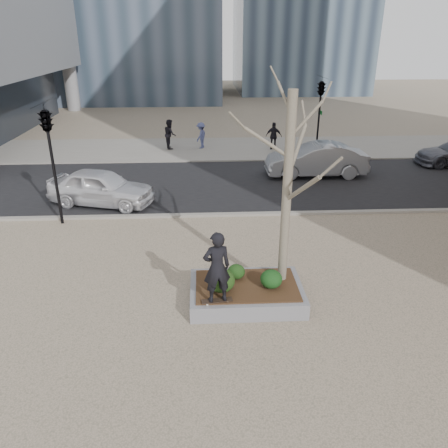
{
  "coord_description": "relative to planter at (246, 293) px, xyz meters",
  "views": [
    {
      "loc": [
        -0.12,
        -9.98,
        6.66
      ],
      "look_at": [
        0.5,
        2.0,
        1.4
      ],
      "focal_mm": 35.0,
      "sensor_mm": 36.0,
      "label": 1
    }
  ],
  "objects": [
    {
      "name": "pedestrian_b",
      "position": [
        -1.15,
        17.12,
        0.6
      ],
      "size": [
        0.96,
        1.18,
        1.59
      ],
      "primitive_type": "imported",
      "rotation": [
        0.0,
        0.0,
        4.29
      ],
      "color": "#474F81",
      "rests_on": "far_sidewalk"
    },
    {
      "name": "ground",
      "position": [
        -1.0,
        0.0,
        -0.23
      ],
      "size": [
        120.0,
        120.0,
        0.0
      ],
      "primitive_type": "plane",
      "color": "tan",
      "rests_on": "ground"
    },
    {
      "name": "traffic_light_near",
      "position": [
        -6.5,
        5.6,
        2.02
      ],
      "size": [
        0.6,
        2.48,
        4.5
      ],
      "primitive_type": null,
      "color": "black",
      "rests_on": "ground"
    },
    {
      "name": "sycamore_tree",
      "position": [
        1.0,
        0.3,
        3.56
      ],
      "size": [
        2.8,
        2.8,
        6.6
      ],
      "primitive_type": null,
      "color": "gray",
      "rests_on": "planter_mulch"
    },
    {
      "name": "police_car",
      "position": [
        -5.35,
        7.51,
        0.54
      ],
      "size": [
        4.72,
        2.91,
        1.5
      ],
      "primitive_type": "imported",
      "rotation": [
        0.0,
        0.0,
        1.29
      ],
      "color": "silver",
      "rests_on": "street"
    },
    {
      "name": "car_silver",
      "position": [
        4.58,
        11.04,
        0.62
      ],
      "size": [
        4.99,
        1.76,
        1.64
      ],
      "primitive_type": "imported",
      "rotation": [
        0.0,
        0.0,
        4.71
      ],
      "color": "gray",
      "rests_on": "street"
    },
    {
      "name": "street",
      "position": [
        -1.0,
        10.0,
        -0.21
      ],
      "size": [
        60.0,
        8.0,
        0.02
      ],
      "primitive_type": "cube",
      "color": "black",
      "rests_on": "ground"
    },
    {
      "name": "pedestrian_a",
      "position": [
        -3.08,
        17.13,
        0.69
      ],
      "size": [
        0.84,
        0.99,
        1.79
      ],
      "primitive_type": "imported",
      "rotation": [
        0.0,
        0.0,
        1.78
      ],
      "color": "black",
      "rests_on": "far_sidewalk"
    },
    {
      "name": "skateboard",
      "position": [
        -0.82,
        -0.75,
        0.26
      ],
      "size": [
        0.8,
        0.3,
        0.08
      ],
      "primitive_type": null,
      "rotation": [
        0.0,
        0.0,
        0.14
      ],
      "color": "black",
      "rests_on": "planter"
    },
    {
      "name": "planter_mulch",
      "position": [
        0.0,
        0.0,
        0.25
      ],
      "size": [
        2.7,
        1.7,
        0.04
      ],
      "primitive_type": "cube",
      "color": "#382314",
      "rests_on": "planter"
    },
    {
      "name": "shrub_right",
      "position": [
        0.63,
        -0.15,
        0.51
      ],
      "size": [
        0.58,
        0.58,
        0.49
      ],
      "primitive_type": "ellipsoid",
      "color": "#113713",
      "rests_on": "planter_mulch"
    },
    {
      "name": "shrub_left",
      "position": [
        -0.69,
        -0.25,
        0.57
      ],
      "size": [
        0.72,
        0.72,
        0.61
      ],
      "primitive_type": "ellipsoid",
      "color": "#183611",
      "rests_on": "planter_mulch"
    },
    {
      "name": "far_sidewalk",
      "position": [
        -1.0,
        17.0,
        -0.21
      ],
      "size": [
        60.0,
        6.0,
        0.02
      ],
      "primitive_type": "cube",
      "color": "gray",
      "rests_on": "ground"
    },
    {
      "name": "traffic_light_far",
      "position": [
        5.5,
        14.6,
        2.02
      ],
      "size": [
        0.6,
        2.48,
        4.5
      ],
      "primitive_type": null,
      "color": "black",
      "rests_on": "ground"
    },
    {
      "name": "pedestrian_c",
      "position": [
        3.32,
        16.54,
        0.63
      ],
      "size": [
        1.05,
        0.67,
        1.66
      ],
      "primitive_type": "imported",
      "rotation": [
        0.0,
        0.0,
        2.84
      ],
      "color": "black",
      "rests_on": "far_sidewalk"
    },
    {
      "name": "skateboarder",
      "position": [
        -0.82,
        -0.75,
        1.24
      ],
      "size": [
        0.76,
        0.59,
        1.87
      ],
      "primitive_type": "imported",
      "rotation": [
        0.0,
        0.0,
        3.36
      ],
      "color": "black",
      "rests_on": "skateboard"
    },
    {
      "name": "planter",
      "position": [
        0.0,
        0.0,
        0.0
      ],
      "size": [
        3.0,
        2.0,
        0.45
      ],
      "primitive_type": "cube",
      "color": "gray",
      "rests_on": "ground"
    },
    {
      "name": "shrub_middle",
      "position": [
        -0.25,
        0.36,
        0.47
      ],
      "size": [
        0.48,
        0.48,
        0.41
      ],
      "primitive_type": "ellipsoid",
      "color": "#173410",
      "rests_on": "planter_mulch"
    }
  ]
}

